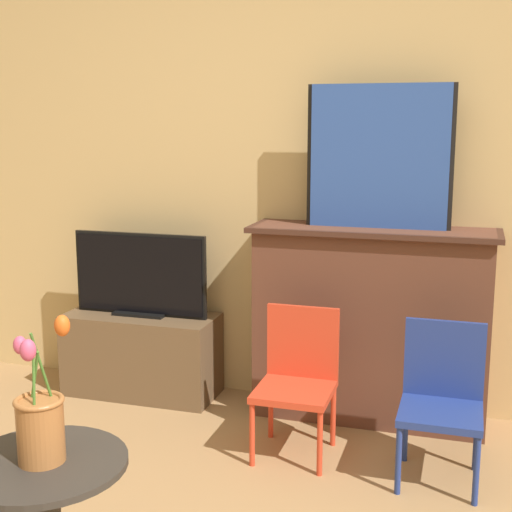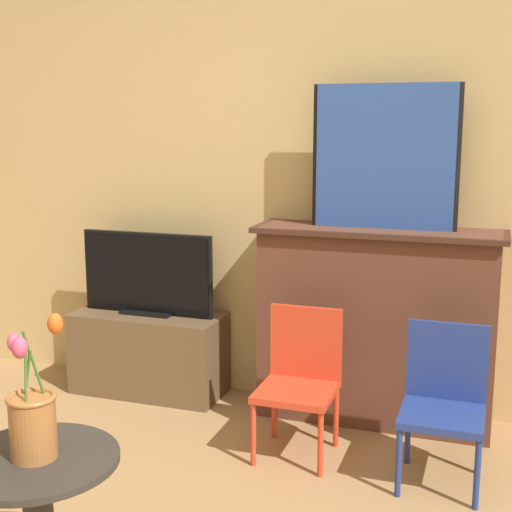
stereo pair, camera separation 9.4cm
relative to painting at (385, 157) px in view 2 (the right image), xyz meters
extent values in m
cube|color=tan|center=(-0.32, 0.18, 0.06)|extent=(8.00, 0.06, 2.70)
cube|color=brown|center=(-0.01, -0.01, -0.81)|extent=(1.12, 0.32, 0.96)
cube|color=#43271C|center=(-0.01, -0.02, -0.35)|extent=(1.18, 0.36, 0.02)
cube|color=black|center=(0.00, 0.01, 0.00)|extent=(0.68, 0.02, 0.67)
cube|color=#2D51A8|center=(0.00, -0.01, 0.00)|extent=(0.64, 0.02, 0.67)
cube|color=brown|center=(-1.23, -0.04, -1.07)|extent=(0.81, 0.35, 0.44)
cube|color=black|center=(-1.23, -0.04, -0.85)|extent=(0.29, 0.12, 0.02)
cube|color=black|center=(-1.23, -0.03, -0.63)|extent=(0.74, 0.02, 0.44)
cube|color=black|center=(-1.23, -0.04, -0.63)|extent=(0.71, 0.02, 0.41)
cylinder|color=red|center=(-0.42, -0.67, -1.15)|extent=(0.02, 0.02, 0.28)
cylinder|color=red|center=(-0.12, -0.67, -1.15)|extent=(0.02, 0.02, 0.28)
cylinder|color=red|center=(-0.42, -0.37, -1.15)|extent=(0.02, 0.02, 0.28)
cylinder|color=red|center=(-0.12, -0.37, -1.15)|extent=(0.02, 0.02, 0.28)
cube|color=red|center=(-0.27, -0.52, -1.00)|extent=(0.33, 0.33, 0.03)
cube|color=red|center=(-0.27, -0.37, -0.82)|extent=(0.33, 0.02, 0.33)
cylinder|color=navy|center=(0.21, -0.72, -1.15)|extent=(0.02, 0.02, 0.28)
cylinder|color=navy|center=(0.50, -0.72, -1.15)|extent=(0.02, 0.02, 0.28)
cylinder|color=navy|center=(0.21, -0.43, -1.15)|extent=(0.02, 0.02, 0.28)
cylinder|color=navy|center=(0.50, -0.43, -1.15)|extent=(0.02, 0.02, 0.28)
cube|color=navy|center=(0.35, -0.58, -1.00)|extent=(0.33, 0.33, 0.03)
cube|color=navy|center=(0.35, -0.42, -0.82)|extent=(0.33, 0.02, 0.33)
cylinder|color=#332D28|center=(-0.70, -1.77, -0.79)|extent=(0.48, 0.48, 0.02)
cylinder|color=#AD6B38|center=(-0.70, -1.77, -0.69)|extent=(0.13, 0.13, 0.18)
torus|color=#AD6B38|center=(-0.70, -1.77, -0.60)|extent=(0.14, 0.14, 0.02)
cylinder|color=#477A2D|center=(-0.69, -1.74, -0.53)|extent=(0.03, 0.08, 0.26)
ellipsoid|color=orange|center=(-0.67, -1.67, -0.41)|extent=(0.04, 0.04, 0.06)
cylinder|color=#477A2D|center=(-0.72, -1.75, -0.56)|extent=(0.07, 0.04, 0.21)
ellipsoid|color=#E0517A|center=(-0.78, -1.72, -0.46)|extent=(0.04, 0.04, 0.05)
cylinder|color=#477A2D|center=(-0.70, -1.79, -0.55)|extent=(0.01, 0.03, 0.23)
ellipsoid|color=#E0517A|center=(-0.69, -1.81, -0.44)|extent=(0.04, 0.04, 0.06)
camera|label=1|loc=(0.43, -3.38, 0.17)|focal=50.00mm
camera|label=2|loc=(0.52, -3.35, 0.17)|focal=50.00mm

